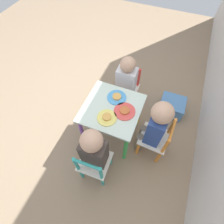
{
  "coord_description": "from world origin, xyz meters",
  "views": [
    {
      "loc": [
        0.84,
        0.34,
        1.77
      ],
      "look_at": [
        0.0,
        0.0,
        0.41
      ],
      "focal_mm": 28.0,
      "sensor_mm": 36.0,
      "label": 1
    }
  ],
  "objects_px": {
    "chair_teal": "(94,164)",
    "plate_back": "(125,111)",
    "child_left": "(126,82)",
    "child_right": "(95,150)",
    "chair_red": "(126,89)",
    "child_back": "(155,126)",
    "plate_right": "(107,117)",
    "plate_left": "(117,97)",
    "storage_bin": "(172,106)",
    "chair_orange": "(156,139)",
    "kids_table": "(112,113)"
  },
  "relations": [
    {
      "from": "kids_table",
      "to": "plate_left",
      "type": "bearing_deg",
      "value": 180.0
    },
    {
      "from": "child_right",
      "to": "chair_orange",
      "type": "bearing_deg",
      "value": -142.02
    },
    {
      "from": "chair_red",
      "to": "storage_bin",
      "type": "relative_size",
      "value": 1.84
    },
    {
      "from": "kids_table",
      "to": "chair_orange",
      "type": "bearing_deg",
      "value": 86.66
    },
    {
      "from": "child_left",
      "to": "child_right",
      "type": "xyz_separation_m",
      "value": [
        0.81,
        0.02,
        0.02
      ]
    },
    {
      "from": "plate_right",
      "to": "storage_bin",
      "type": "xyz_separation_m",
      "value": [
        -0.66,
        0.54,
        -0.41
      ]
    },
    {
      "from": "chair_teal",
      "to": "plate_back",
      "type": "bearing_deg",
      "value": -104.51
    },
    {
      "from": "chair_red",
      "to": "plate_back",
      "type": "height_order",
      "value": "plate_back"
    },
    {
      "from": "kids_table",
      "to": "plate_right",
      "type": "bearing_deg",
      "value": 0.0
    },
    {
      "from": "child_right",
      "to": "plate_right",
      "type": "bearing_deg",
      "value": -89.15
    },
    {
      "from": "child_back",
      "to": "plate_back",
      "type": "distance_m",
      "value": 0.29
    },
    {
      "from": "plate_back",
      "to": "storage_bin",
      "type": "xyz_separation_m",
      "value": [
        -0.54,
        0.43,
        -0.41
      ]
    },
    {
      "from": "child_right",
      "to": "plate_back",
      "type": "relative_size",
      "value": 3.83
    },
    {
      "from": "chair_red",
      "to": "plate_left",
      "type": "xyz_separation_m",
      "value": [
        0.35,
        0.01,
        0.25
      ]
    },
    {
      "from": "kids_table",
      "to": "child_right",
      "type": "height_order",
      "value": "child_right"
    },
    {
      "from": "chair_orange",
      "to": "child_back",
      "type": "height_order",
      "value": "child_back"
    },
    {
      "from": "child_left",
      "to": "child_right",
      "type": "relative_size",
      "value": 0.98
    },
    {
      "from": "child_right",
      "to": "chair_red",
      "type": "bearing_deg",
      "value": -90.65
    },
    {
      "from": "child_back",
      "to": "child_right",
      "type": "xyz_separation_m",
      "value": [
        0.38,
        -0.39,
        -0.02
      ]
    },
    {
      "from": "storage_bin",
      "to": "chair_teal",
      "type": "bearing_deg",
      "value": -27.75
    },
    {
      "from": "plate_left",
      "to": "storage_bin",
      "type": "bearing_deg",
      "value": 127.64
    },
    {
      "from": "chair_orange",
      "to": "child_left",
      "type": "relative_size",
      "value": 0.71
    },
    {
      "from": "kids_table",
      "to": "plate_back",
      "type": "relative_size",
      "value": 2.7
    },
    {
      "from": "kids_table",
      "to": "chair_red",
      "type": "relative_size",
      "value": 1.01
    },
    {
      "from": "chair_orange",
      "to": "kids_table",
      "type": "bearing_deg",
      "value": -90.0
    },
    {
      "from": "chair_orange",
      "to": "chair_red",
      "type": "height_order",
      "value": "same"
    },
    {
      "from": "child_back",
      "to": "plate_right",
      "type": "relative_size",
      "value": 4.45
    },
    {
      "from": "child_left",
      "to": "storage_bin",
      "type": "distance_m",
      "value": 0.66
    },
    {
      "from": "plate_right",
      "to": "kids_table",
      "type": "bearing_deg",
      "value": 180.0
    },
    {
      "from": "child_right",
      "to": "plate_left",
      "type": "distance_m",
      "value": 0.53
    },
    {
      "from": "kids_table",
      "to": "storage_bin",
      "type": "distance_m",
      "value": 0.83
    },
    {
      "from": "kids_table",
      "to": "plate_back",
      "type": "xyz_separation_m",
      "value": [
        0.0,
        0.12,
        0.1
      ]
    },
    {
      "from": "chair_red",
      "to": "chair_teal",
      "type": "bearing_deg",
      "value": -89.39
    },
    {
      "from": "child_left",
      "to": "chair_orange",
      "type": "bearing_deg",
      "value": -43.31
    },
    {
      "from": "kids_table",
      "to": "plate_back",
      "type": "height_order",
      "value": "plate_back"
    },
    {
      "from": "plate_left",
      "to": "storage_bin",
      "type": "distance_m",
      "value": 0.8
    },
    {
      "from": "chair_red",
      "to": "plate_back",
      "type": "bearing_deg",
      "value": -75.66
    },
    {
      "from": "chair_red",
      "to": "chair_teal",
      "type": "distance_m",
      "value": 0.93
    },
    {
      "from": "chair_orange",
      "to": "plate_right",
      "type": "relative_size",
      "value": 2.96
    },
    {
      "from": "child_left",
      "to": "storage_bin",
      "type": "relative_size",
      "value": 2.6
    },
    {
      "from": "chair_red",
      "to": "plate_left",
      "type": "relative_size",
      "value": 2.83
    },
    {
      "from": "chair_red",
      "to": "child_right",
      "type": "relative_size",
      "value": 0.69
    },
    {
      "from": "kids_table",
      "to": "child_back",
      "type": "distance_m",
      "value": 0.41
    },
    {
      "from": "chair_orange",
      "to": "chair_red",
      "type": "relative_size",
      "value": 1.0
    },
    {
      "from": "child_back",
      "to": "plate_right",
      "type": "distance_m",
      "value": 0.42
    },
    {
      "from": "child_back",
      "to": "child_left",
      "type": "bearing_deg",
      "value": -132.75
    },
    {
      "from": "chair_orange",
      "to": "plate_left",
      "type": "relative_size",
      "value": 2.83
    },
    {
      "from": "chair_red",
      "to": "child_back",
      "type": "xyz_separation_m",
      "value": [
        0.49,
        0.41,
        0.22
      ]
    },
    {
      "from": "chair_orange",
      "to": "plate_back",
      "type": "distance_m",
      "value": 0.43
    },
    {
      "from": "kids_table",
      "to": "child_right",
      "type": "bearing_deg",
      "value": 2.03
    }
  ]
}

